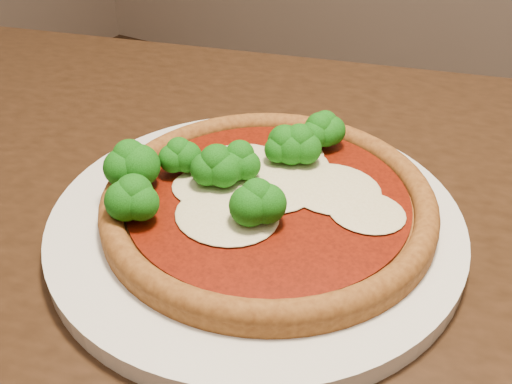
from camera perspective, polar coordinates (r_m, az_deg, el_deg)
The scene contains 3 objects.
dining_table at distance 0.57m, azimuth 8.46°, elevation -12.03°, with size 1.45×1.07×0.75m.
plate at distance 0.50m, azimuth 0.00°, elevation -2.91°, with size 0.35×0.35×0.02m, color silver.
pizza at distance 0.49m, azimuth 0.58°, elevation 0.20°, with size 0.28×0.28×0.06m.
Camera 1 is at (0.06, -0.17, 1.07)m, focal length 40.00 mm.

